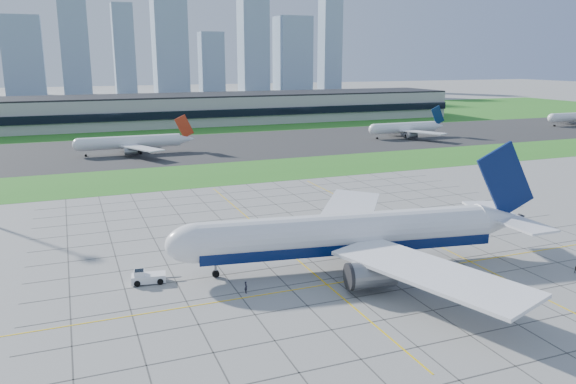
% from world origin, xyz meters
% --- Properties ---
extents(ground, '(1400.00, 1400.00, 0.00)m').
position_xyz_m(ground, '(0.00, 0.00, 0.00)').
color(ground, '#9A9B95').
rests_on(ground, ground).
extents(grass_median, '(700.00, 35.00, 0.04)m').
position_xyz_m(grass_median, '(0.00, 90.00, 0.02)').
color(grass_median, '#2D7722').
rests_on(grass_median, ground).
extents(asphalt_taxiway, '(700.00, 75.00, 0.04)m').
position_xyz_m(asphalt_taxiway, '(0.00, 145.00, 0.03)').
color(asphalt_taxiway, '#383838').
rests_on(asphalt_taxiway, ground).
extents(grass_far, '(700.00, 145.00, 0.04)m').
position_xyz_m(grass_far, '(0.00, 255.00, 0.02)').
color(grass_far, '#2D7722').
rests_on(grass_far, ground).
extents(apron_markings, '(120.00, 130.00, 0.03)m').
position_xyz_m(apron_markings, '(0.43, 11.09, 0.02)').
color(apron_markings, '#474744').
rests_on(apron_markings, ground).
extents(terminal, '(260.00, 43.00, 15.80)m').
position_xyz_m(terminal, '(40.00, 229.87, 7.89)').
color(terminal, '#B7B7B2').
rests_on(terminal, ground).
extents(city_skyline, '(523.00, 32.40, 160.00)m').
position_xyz_m(city_skyline, '(-8.71, 520.00, 59.09)').
color(city_skyline, '#90A6BD').
rests_on(city_skyline, ground).
extents(airliner, '(65.80, 66.21, 20.80)m').
position_xyz_m(airliner, '(-2.93, 4.09, 5.69)').
color(airliner, white).
rests_on(airliner, ground).
extents(pushback_tug, '(7.91, 3.40, 2.17)m').
position_xyz_m(pushback_tug, '(-36.37, 9.28, 0.97)').
color(pushback_tug, white).
rests_on(pushback_tug, ground).
extents(crew_near, '(0.53, 0.73, 1.86)m').
position_xyz_m(crew_near, '(-22.87, -0.35, 0.93)').
color(crew_near, black).
rests_on(crew_near, ground).
extents(distant_jet_1, '(42.19, 42.66, 14.08)m').
position_xyz_m(distant_jet_1, '(-23.72, 138.06, 4.49)').
color(distant_jet_1, white).
rests_on(distant_jet_1, ground).
extents(distant_jet_2, '(37.03, 42.66, 14.08)m').
position_xyz_m(distant_jet_2, '(96.20, 138.42, 4.48)').
color(distant_jet_2, white).
rests_on(distant_jet_2, ground).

